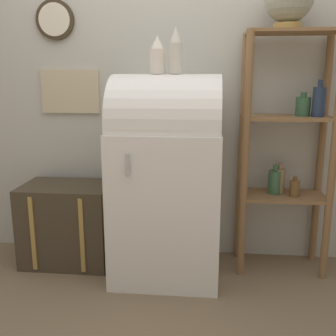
{
  "coord_description": "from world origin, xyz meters",
  "views": [
    {
      "loc": [
        0.27,
        -2.35,
        1.36
      ],
      "look_at": [
        0.01,
        0.21,
        0.76
      ],
      "focal_mm": 42.0,
      "sensor_mm": 36.0,
      "label": 1
    }
  ],
  "objects_px": {
    "refrigerator": "(167,175)",
    "suitcase_trunk": "(68,223)",
    "vase_left": "(157,56)",
    "vase_center": "(176,52)"
  },
  "relations": [
    {
      "from": "vase_center",
      "to": "refrigerator",
      "type": "bearing_deg",
      "value": -172.81
    },
    {
      "from": "vase_left",
      "to": "vase_center",
      "type": "distance_m",
      "value": 0.12
    },
    {
      "from": "refrigerator",
      "to": "suitcase_trunk",
      "type": "relative_size",
      "value": 2.16
    },
    {
      "from": "refrigerator",
      "to": "vase_left",
      "type": "bearing_deg",
      "value": 168.49
    },
    {
      "from": "suitcase_trunk",
      "to": "vase_center",
      "type": "height_order",
      "value": "vase_center"
    },
    {
      "from": "suitcase_trunk",
      "to": "vase_left",
      "type": "bearing_deg",
      "value": -5.86
    },
    {
      "from": "vase_left",
      "to": "vase_center",
      "type": "relative_size",
      "value": 0.81
    },
    {
      "from": "suitcase_trunk",
      "to": "vase_left",
      "type": "relative_size",
      "value": 2.67
    },
    {
      "from": "refrigerator",
      "to": "suitcase_trunk",
      "type": "bearing_deg",
      "value": 173.67
    },
    {
      "from": "suitcase_trunk",
      "to": "refrigerator",
      "type": "bearing_deg",
      "value": -6.33
    }
  ]
}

